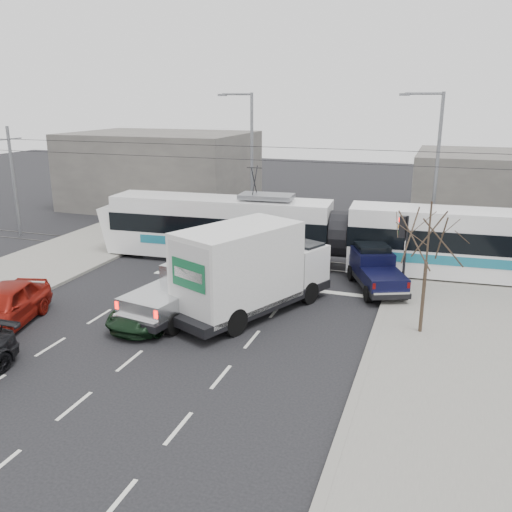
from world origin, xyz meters
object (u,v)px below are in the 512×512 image
(tram, at_px, (339,235))
(navy_pickup, at_px, (375,268))
(bare_tree, at_px, (428,238))
(green_car, at_px, (156,306))
(street_lamp_far, at_px, (249,155))
(red_car, at_px, (3,307))
(box_truck, at_px, (250,270))
(silver_pickup, at_px, (188,284))
(traffic_signal, at_px, (403,238))
(street_lamp_near, at_px, (433,165))

(tram, xyz_separation_m, navy_pickup, (2.22, -2.44, -0.85))
(bare_tree, bearing_deg, green_car, -168.02)
(street_lamp_far, relative_size, tram, 0.35)
(street_lamp_far, relative_size, navy_pickup, 1.81)
(tram, bearing_deg, green_car, -124.31)
(red_car, bearing_deg, box_truck, 13.84)
(green_car, bearing_deg, silver_pickup, 73.70)
(silver_pickup, xyz_separation_m, box_truck, (2.58, 0.50, 0.74))
(traffic_signal, height_order, tram, tram)
(traffic_signal, distance_m, silver_pickup, 9.61)
(street_lamp_near, xyz_separation_m, navy_pickup, (-2.06, -6.72, -4.14))
(traffic_signal, xyz_separation_m, tram, (-3.44, 3.22, -0.91))
(bare_tree, height_order, red_car, bare_tree)
(tram, bearing_deg, traffic_signal, -46.81)
(navy_pickup, bearing_deg, street_lamp_far, 113.79)
(traffic_signal, relative_size, navy_pickup, 0.72)
(traffic_signal, distance_m, street_lamp_near, 7.91)
(traffic_signal, relative_size, green_car, 0.78)
(bare_tree, distance_m, traffic_signal, 4.28)
(box_truck, distance_m, green_car, 4.05)
(street_lamp_far, height_order, silver_pickup, street_lamp_far)
(traffic_signal, height_order, red_car, traffic_signal)
(street_lamp_near, distance_m, tram, 6.89)
(bare_tree, distance_m, navy_pickup, 6.02)
(tram, xyz_separation_m, silver_pickup, (-4.87, -7.75, -0.70))
(green_car, bearing_deg, street_lamp_near, 60.23)
(street_lamp_far, distance_m, box_truck, 14.76)
(bare_tree, distance_m, box_truck, 7.13)
(bare_tree, relative_size, tram, 0.20)
(silver_pickup, bearing_deg, tram, 67.90)
(tram, xyz_separation_m, green_car, (-5.53, -9.36, -1.19))
(traffic_signal, height_order, street_lamp_far, street_lamp_far)
(navy_pickup, bearing_deg, bare_tree, -87.30)
(street_lamp_far, bearing_deg, street_lamp_near, -9.87)
(street_lamp_near, distance_m, silver_pickup, 15.64)
(street_lamp_near, bearing_deg, box_truck, -119.71)
(street_lamp_near, xyz_separation_m, tram, (-4.29, -4.28, -3.28))
(navy_pickup, height_order, red_car, navy_pickup)
(bare_tree, xyz_separation_m, green_car, (-10.11, -2.15, -3.15))
(traffic_signal, xyz_separation_m, navy_pickup, (-1.22, 0.78, -1.76))
(traffic_signal, bearing_deg, silver_pickup, -151.42)
(silver_pickup, distance_m, red_car, 7.28)
(bare_tree, xyz_separation_m, box_truck, (-6.87, -0.04, -1.92))
(silver_pickup, height_order, green_car, silver_pickup)
(street_lamp_near, distance_m, box_truck, 13.67)
(street_lamp_far, height_order, navy_pickup, street_lamp_far)
(box_truck, distance_m, navy_pickup, 6.67)
(box_truck, bearing_deg, red_car, -127.88)
(street_lamp_near, bearing_deg, traffic_signal, -96.41)
(silver_pickup, relative_size, red_car, 1.30)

